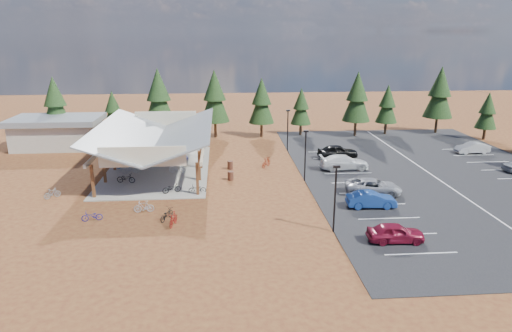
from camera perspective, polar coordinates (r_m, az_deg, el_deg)
name	(u,v)px	position (r m, az deg, el deg)	size (l,w,h in m)	color
ground	(256,189)	(43.18, 0.00, -2.86)	(140.00, 140.00, 0.00)	#572616
asphalt_lot	(431,174)	(50.75, 21.04, -1.00)	(27.00, 44.00, 0.04)	black
concrete_pad	(159,169)	(50.18, -12.09, -0.39)	(10.60, 18.60, 0.10)	gray
bike_pavilion	(156,135)	(49.24, -12.35, 3.81)	(11.65, 19.40, 4.97)	#502C16
outbuilding	(57,132)	(63.42, -23.58, 3.94)	(11.00, 7.00, 3.90)	#ADA593
lamp_post_0	(335,194)	(33.65, 9.87, -3.45)	(0.50, 0.25, 5.14)	black
lamp_post_1	(305,152)	(44.84, 6.19, 1.76)	(0.50, 0.25, 5.14)	black
lamp_post_2	(288,127)	(56.37, 3.99, 4.86)	(0.50, 0.25, 5.14)	black
trash_bin_0	(231,176)	(45.60, -3.20, -1.23)	(0.60, 0.60, 0.90)	#482619
trash_bin_1	(230,165)	(49.27, -3.24, 0.13)	(0.60, 0.60, 0.90)	#482619
pine_0	(55,102)	(66.16, -23.83, 7.29)	(3.74, 3.74, 8.70)	#382314
pine_1	(113,109)	(65.93, -17.45, 6.76)	(2.83, 2.83, 6.59)	#382314
pine_2	(159,97)	(63.07, -12.08, 8.49)	(4.16, 4.16, 9.69)	#382314
pine_3	(215,97)	(63.45, -5.20, 8.64)	(4.02, 4.02, 9.35)	#382314
pine_4	(262,101)	(63.62, 0.70, 8.11)	(3.54, 3.54, 8.26)	#382314
pine_5	(301,107)	(65.11, 5.66, 7.41)	(2.90, 2.90, 6.75)	#382314
pine_6	(357,97)	(65.52, 12.53, 8.42)	(3.90, 3.90, 9.07)	#382314
pine_7	(387,104)	(68.09, 16.09, 7.44)	(3.06, 3.06, 7.13)	#382314
pine_8	(440,93)	(71.17, 21.98, 8.50)	(4.12, 4.12, 9.60)	#382314
pine_13	(487,111)	(69.55, 26.95, 6.18)	(2.81, 2.81, 6.54)	#382314
bike_0	(126,178)	(46.18, -15.95, -1.47)	(0.63, 1.81, 0.95)	black
bike_1	(131,169)	(49.08, -15.40, -0.31)	(0.49, 1.74, 1.05)	gray
bike_2	(125,164)	(51.00, -16.10, 0.23)	(0.66, 1.89, 0.99)	navy
bike_3	(151,153)	(54.89, -13.03, 1.62)	(0.49, 1.74, 1.05)	maroon
bike_4	(172,188)	(42.39, -10.51, -2.74)	(0.59, 1.71, 0.90)	black
bike_5	(177,168)	(48.17, -9.83, -0.24)	(0.51, 1.80, 1.08)	#9EA0A7
bike_6	(181,157)	(52.98, -9.36, 1.16)	(0.53, 1.52, 0.80)	#12129B
bike_7	(171,154)	(54.15, -10.58, 1.49)	(0.43, 1.51, 0.91)	maroon
bike_9	(52,193)	(44.56, -24.12, -3.13)	(0.42, 1.49, 0.90)	gray
bike_10	(92,216)	(38.14, -19.82, -5.90)	(0.55, 1.58, 0.83)	navy
bike_11	(173,219)	(35.61, -10.30, -6.53)	(0.51, 1.81, 1.09)	maroon
bike_12	(167,214)	(36.77, -11.11, -5.95)	(0.62, 1.78, 0.93)	black
bike_13	(144,207)	(38.66, -13.84, -4.95)	(0.46, 1.64, 0.99)	#9A9BA3
bike_15	(266,162)	(49.88, 1.29, 0.47)	(0.51, 1.82, 1.09)	maroon
bike_16	(197,189)	(42.22, -7.34, -2.85)	(0.56, 1.60, 0.84)	black
car_0	(396,233)	(33.84, 17.04, -7.96)	(1.60, 3.97, 1.35)	maroon
car_1	(371,200)	(39.64, 14.21, -4.08)	(1.44, 4.14, 1.36)	navy
car_2	(373,187)	(42.83, 14.45, -2.51)	(2.34, 5.08, 1.41)	#94949B
car_3	(344,162)	(49.84, 10.96, 0.46)	(2.14, 5.27, 1.53)	silver
car_4	(338,151)	(54.09, 10.17, 1.80)	(1.87, 4.65, 1.58)	black
car_9	(472,148)	(61.39, 25.41, 2.07)	(1.42, 4.06, 1.34)	#B9B9B9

